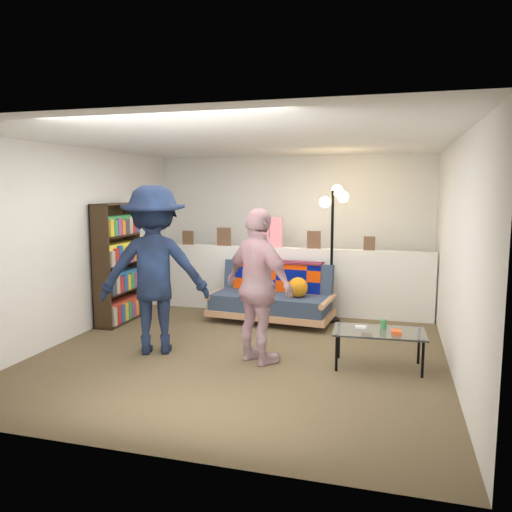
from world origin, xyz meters
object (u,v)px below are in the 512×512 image
(coffee_table, at_px, (380,333))
(floor_lamp, at_px, (334,225))
(futon_sofa, at_px, (273,297))
(person_left, at_px, (154,270))
(bookshelf, at_px, (117,268))
(person_right, at_px, (259,287))

(coffee_table, xyz_separation_m, floor_lamp, (-0.71, 1.79, 1.00))
(coffee_table, bearing_deg, floor_lamp, 111.73)
(futon_sofa, bearing_deg, floor_lamp, 18.06)
(person_left, bearing_deg, bookshelf, -64.76)
(coffee_table, distance_m, person_left, 2.58)
(coffee_table, height_order, person_left, person_left)
(floor_lamp, bearing_deg, futon_sofa, -161.94)
(bookshelf, distance_m, coffee_table, 3.74)
(person_right, bearing_deg, floor_lamp, -71.95)
(coffee_table, bearing_deg, person_left, -176.64)
(futon_sofa, relative_size, person_left, 0.94)
(futon_sofa, height_order, coffee_table, futon_sofa)
(person_right, bearing_deg, coffee_table, -137.88)
(futon_sofa, distance_m, person_left, 2.04)
(floor_lamp, height_order, person_left, floor_lamp)
(bookshelf, relative_size, coffee_table, 1.73)
(coffee_table, xyz_separation_m, person_right, (-1.26, -0.19, 0.47))
(futon_sofa, distance_m, person_right, 1.81)
(bookshelf, distance_m, floor_lamp, 3.09)
(coffee_table, relative_size, person_right, 0.58)
(futon_sofa, xyz_separation_m, floor_lamp, (0.81, 0.26, 1.02))
(person_right, bearing_deg, futon_sofa, -47.97)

